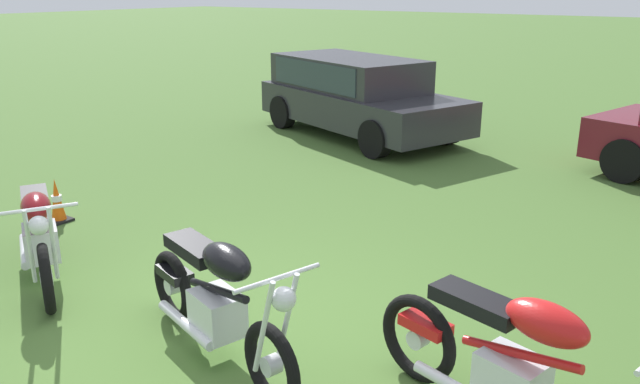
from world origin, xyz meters
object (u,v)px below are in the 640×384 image
object	(u,v)px
motorcycle_maroon	(39,234)
motorcycle_red	(514,365)
motorcycle_black	(216,300)
traffic_cone	(57,202)
car_charcoal	(355,90)

from	to	relation	value
motorcycle_maroon	motorcycle_red	xyz separation A→B (m)	(4.42, 0.40, 0.01)
motorcycle_red	motorcycle_black	bearing A→B (deg)	-154.28
traffic_cone	motorcycle_red	bearing A→B (deg)	-6.25
motorcycle_maroon	motorcycle_red	world-z (taller)	same
car_charcoal	motorcycle_black	bearing A→B (deg)	-45.69
motorcycle_maroon	car_charcoal	xyz separation A→B (m)	(-0.92, 7.09, 0.36)
motorcycle_maroon	motorcycle_red	bearing A→B (deg)	34.86
motorcycle_black	traffic_cone	xyz separation A→B (m)	(-3.64, 1.06, -0.25)
motorcycle_black	car_charcoal	world-z (taller)	car_charcoal
motorcycle_maroon	motorcycle_black	distance (m)	2.33
motorcycle_maroon	car_charcoal	distance (m)	7.16
motorcycle_red	car_charcoal	bearing A→B (deg)	142.60
motorcycle_red	traffic_cone	size ratio (longest dim) A/B	3.89
motorcycle_red	car_charcoal	distance (m)	8.57
motorcycle_black	motorcycle_red	world-z (taller)	same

